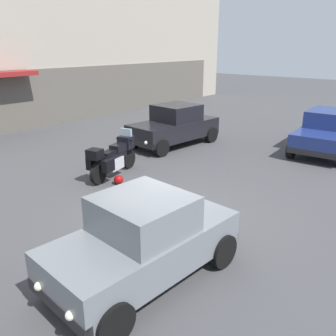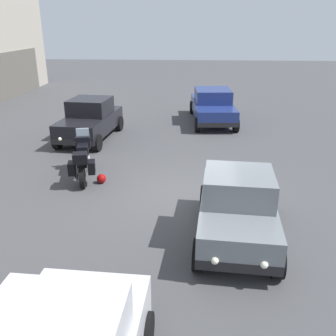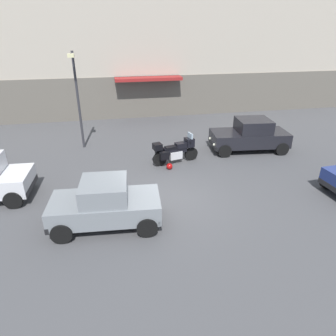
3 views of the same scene
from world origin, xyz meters
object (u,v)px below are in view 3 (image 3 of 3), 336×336
at_px(motorcycle, 175,151).
at_px(helmet, 169,166).
at_px(car_compact_side, 105,204).
at_px(car_wagon_end, 250,135).
at_px(streetlamp_curbside, 77,92).

relative_size(motorcycle, helmet, 7.98).
distance_m(car_compact_side, car_wagon_end, 8.89).
bearing_deg(car_wagon_end, motorcycle, 17.18).
xyz_separation_m(car_wagon_end, streetlamp_curbside, (-8.37, 1.96, 2.10)).
relative_size(helmet, streetlamp_curbside, 0.06).
bearing_deg(motorcycle, car_compact_side, -139.17).
height_order(car_wagon_end, streetlamp_curbside, streetlamp_curbside).
bearing_deg(streetlamp_curbside, car_compact_side, -81.14).
relative_size(car_compact_side, streetlamp_curbside, 0.74).
bearing_deg(helmet, streetlamp_curbside, 138.78).
height_order(motorcycle, streetlamp_curbside, streetlamp_curbside).
xyz_separation_m(motorcycle, car_compact_side, (-3.18, -4.30, 0.15)).
relative_size(motorcycle, streetlamp_curbside, 0.47).
distance_m(motorcycle, car_compact_side, 5.35).
distance_m(motorcycle, helmet, 0.88).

